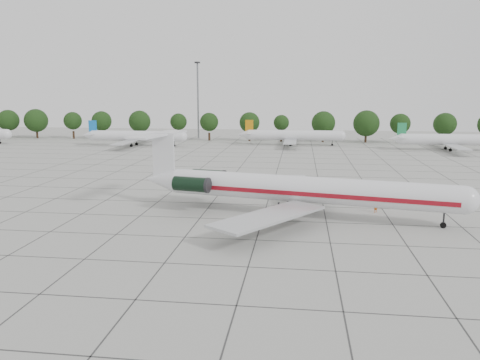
{
  "coord_description": "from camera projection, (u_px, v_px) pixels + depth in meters",
  "views": [
    {
      "loc": [
        4.49,
        -64.82,
        16.14
      ],
      "look_at": [
        -3.88,
        0.31,
        3.5
      ],
      "focal_mm": 35.0,
      "sensor_mm": 36.0,
      "label": 1
    }
  ],
  "objects": [
    {
      "name": "main_airliner",
      "position": [
        289.0,
        188.0,
        60.83
      ],
      "size": [
        43.31,
        33.72,
        10.25
      ],
      "rotation": [
        0.0,
        0.0,
        -0.2
      ],
      "color": "silver",
      "rests_on": "ground"
    },
    {
      "name": "apron_joints",
      "position": [
        273.0,
        184.0,
        81.35
      ],
      "size": [
        170.0,
        170.0,
        0.02
      ],
      "primitive_type": "cube",
      "color": "#383838",
      "rests_on": "ground"
    },
    {
      "name": "ground",
      "position": [
        267.0,
        205.0,
        66.74
      ],
      "size": [
        260.0,
        260.0,
        0.0
      ],
      "primitive_type": "plane",
      "color": "#A7A7A0",
      "rests_on": "ground"
    },
    {
      "name": "bg_airliner_c",
      "position": [
        293.0,
        135.0,
        138.8
      ],
      "size": [
        28.24,
        27.2,
        7.4
      ],
      "color": "silver",
      "rests_on": "ground"
    },
    {
      "name": "floodlight_mast",
      "position": [
        198.0,
        96.0,
        157.4
      ],
      "size": [
        1.6,
        1.6,
        25.45
      ],
      "color": "slate",
      "rests_on": "ground"
    },
    {
      "name": "bg_airliner_d",
      "position": [
        452.0,
        140.0,
        126.56
      ],
      "size": [
        28.24,
        27.2,
        7.4
      ],
      "color": "silver",
      "rests_on": "ground"
    },
    {
      "name": "ground_crew",
      "position": [
        376.0,
        206.0,
        62.71
      ],
      "size": [
        0.76,
        0.76,
        1.78
      ],
      "primitive_type": "imported",
      "rotation": [
        0.0,
        0.0,
        3.92
      ],
      "color": "#E55B0D",
      "rests_on": "ground"
    },
    {
      "name": "bg_airliner_b",
      "position": [
        136.0,
        136.0,
        136.68
      ],
      "size": [
        28.24,
        27.2,
        7.4
      ],
      "color": "silver",
      "rests_on": "ground"
    },
    {
      "name": "tree_line",
      "position": [
        250.0,
        122.0,
        149.86
      ],
      "size": [
        249.86,
        8.44,
        10.22
      ],
      "color": "#332114",
      "rests_on": "ground"
    }
  ]
}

